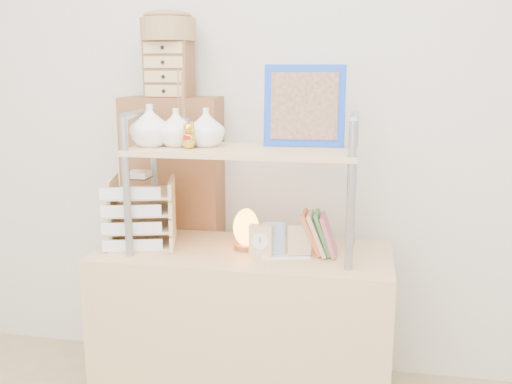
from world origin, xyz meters
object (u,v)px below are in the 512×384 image
Objects in this scene: cabinet at (176,237)px; letter_tray at (141,216)px; desk at (244,335)px; salt_lamp at (246,229)px.

letter_tray is at bearing -95.84° from cabinet.
cabinet is at bearing 87.44° from letter_tray.
salt_lamp reaches higher than desk.
cabinet is at bearing 138.37° from desk.
letter_tray reaches higher than desk.
desk is 3.78× the size of letter_tray.
salt_lamp is (0.44, 0.03, -0.04)m from letter_tray.
letter_tray is 0.44m from salt_lamp.
cabinet is (-0.42, 0.37, 0.30)m from desk.
letter_tray reaches higher than salt_lamp.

